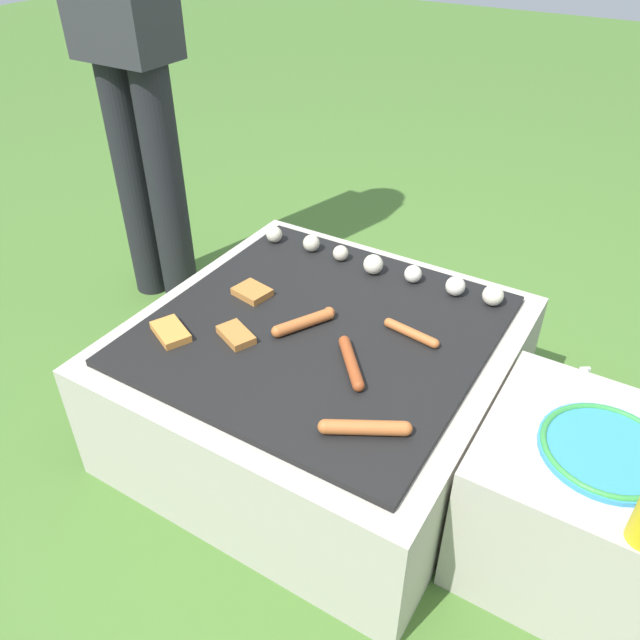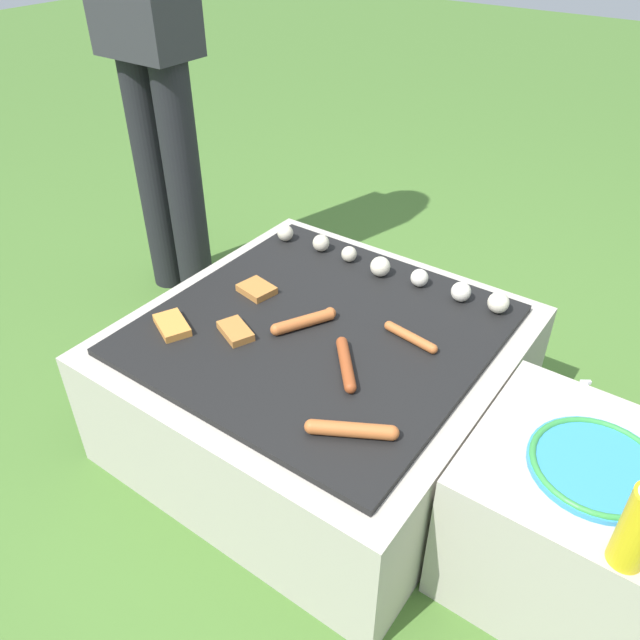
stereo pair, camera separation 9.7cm
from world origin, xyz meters
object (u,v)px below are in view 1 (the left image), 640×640
object	(u,v)px
person_standing	(119,4)
plate_colorful	(607,450)
sausage_front_center	(365,428)
fork_utensil	(597,389)

from	to	relation	value
person_standing	plate_colorful	bearing A→B (deg)	-13.70
plate_colorful	sausage_front_center	bearing A→B (deg)	-155.07
person_standing	fork_utensil	distance (m)	1.69
sausage_front_center	plate_colorful	size ratio (longest dim) A/B	0.66
person_standing	sausage_front_center	size ratio (longest dim) A/B	10.07
fork_utensil	sausage_front_center	bearing A→B (deg)	-134.85
sausage_front_center	fork_utensil	world-z (taller)	sausage_front_center
person_standing	sausage_front_center	world-z (taller)	person_standing
person_standing	fork_utensil	world-z (taller)	person_standing
sausage_front_center	plate_colorful	world-z (taller)	sausage_front_center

